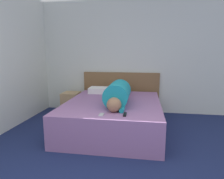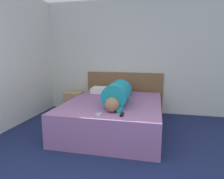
{
  "view_description": "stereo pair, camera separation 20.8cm",
  "coord_description": "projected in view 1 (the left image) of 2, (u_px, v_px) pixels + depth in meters",
  "views": [
    {
      "loc": [
        0.48,
        -1.23,
        1.4
      ],
      "look_at": [
        -0.06,
        2.13,
        0.78
      ],
      "focal_mm": 32.0,
      "sensor_mm": 36.0,
      "label": 1
    },
    {
      "loc": [
        0.68,
        -1.19,
        1.4
      ],
      "look_at": [
        -0.06,
        2.13,
        0.78
      ],
      "focal_mm": 32.0,
      "sensor_mm": 36.0,
      "label": 2
    }
  ],
  "objects": [
    {
      "name": "wall_back",
      "position": [
        124.0,
        57.0,
        4.71
      ],
      "size": [
        5.11,
        0.06,
        2.6
      ],
      "color": "silver",
      "rests_on": "ground_plane"
    },
    {
      "name": "bed",
      "position": [
        113.0,
        115.0,
        3.7
      ],
      "size": [
        1.68,
        2.06,
        0.53
      ],
      "color": "#936699",
      "rests_on": "ground_plane"
    },
    {
      "name": "headboard",
      "position": [
        121.0,
        92.0,
        4.8
      ],
      "size": [
        1.8,
        0.04,
        0.95
      ],
      "color": "brown",
      "rests_on": "ground_plane"
    },
    {
      "name": "nightstand",
      "position": [
        71.0,
        103.0,
        4.67
      ],
      "size": [
        0.37,
        0.41,
        0.5
      ],
      "color": "tan",
      "rests_on": "ground_plane"
    },
    {
      "name": "person_lying",
      "position": [
        119.0,
        93.0,
        3.55
      ],
      "size": [
        0.4,
        1.74,
        0.4
      ],
      "color": "#936B4C",
      "rests_on": "bed"
    },
    {
      "name": "pillow_near_headboard",
      "position": [
        101.0,
        90.0,
        4.42
      ],
      "size": [
        0.49,
        0.35,
        0.12
      ],
      "color": "white",
      "rests_on": "bed"
    },
    {
      "name": "tv_remote",
      "position": [
        125.0,
        114.0,
        2.84
      ],
      "size": [
        0.04,
        0.15,
        0.02
      ],
      "color": "black",
      "rests_on": "bed"
    },
    {
      "name": "cell_phone",
      "position": [
        101.0,
        115.0,
        2.86
      ],
      "size": [
        0.06,
        0.13,
        0.01
      ],
      "color": "#B2B7BC",
      "rests_on": "bed"
    }
  ]
}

